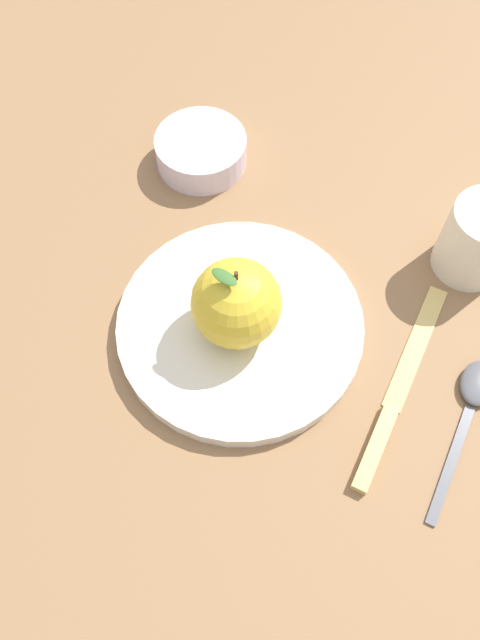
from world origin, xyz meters
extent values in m
plane|color=olive|center=(0.00, 0.00, 0.00)|extent=(2.40, 2.40, 0.00)
cylinder|color=silver|center=(0.01, -0.02, 0.01)|extent=(0.24, 0.24, 0.02)
torus|color=silver|center=(0.01, -0.02, 0.01)|extent=(0.24, 0.24, 0.01)
sphere|color=gold|center=(0.02, -0.01, 0.06)|extent=(0.08, 0.08, 0.08)
cylinder|color=#4C3319|center=(0.02, -0.01, 0.10)|extent=(0.00, 0.00, 0.01)
ellipsoid|color=#386628|center=(0.03, -0.01, 0.11)|extent=(0.02, 0.03, 0.00)
cylinder|color=silver|center=(-0.01, -0.23, 0.02)|extent=(0.10, 0.10, 0.03)
torus|color=silver|center=(-0.01, -0.23, 0.03)|extent=(0.10, 0.10, 0.01)
cylinder|color=#AB9FAF|center=(-0.01, -0.23, 0.03)|extent=(0.08, 0.08, 0.01)
cylinder|color=silver|center=(-0.23, -0.02, 0.04)|extent=(0.07, 0.07, 0.08)
cube|color=#D8B766|center=(-0.14, 0.05, 0.00)|extent=(0.11, 0.12, 0.00)
cube|color=#D8B766|center=(-0.07, 0.13, 0.01)|extent=(0.07, 0.07, 0.01)
ellipsoid|color=#59595E|center=(-0.18, 0.10, 0.01)|extent=(0.06, 0.06, 0.01)
cube|color=#59595E|center=(-0.13, 0.16, 0.00)|extent=(0.09, 0.09, 0.01)
camera|label=1|loc=(0.09, 0.25, 0.54)|focal=35.09mm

